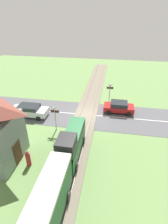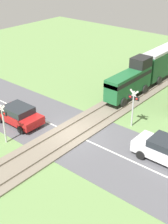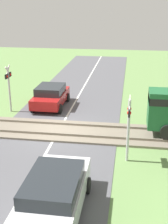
{
  "view_description": "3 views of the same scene",
  "coord_description": "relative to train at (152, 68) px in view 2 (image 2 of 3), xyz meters",
  "views": [
    {
      "loc": [
        -2.98,
        18.81,
        11.44
      ],
      "look_at": [
        0.0,
        1.4,
        1.2
      ],
      "focal_mm": 28.0,
      "sensor_mm": 36.0,
      "label": 1
    },
    {
      "loc": [
        12.96,
        -14.09,
        12.01
      ],
      "look_at": [
        0.0,
        1.4,
        1.2
      ],
      "focal_mm": 50.0,
      "sensor_mm": 36.0,
      "label": 2
    },
    {
      "loc": [
        15.14,
        3.66,
        6.72
      ],
      "look_at": [
        0.0,
        1.4,
        1.2
      ],
      "focal_mm": 50.0,
      "sensor_mm": 36.0,
      "label": 3
    }
  ],
  "objects": [
    {
      "name": "ground_plane",
      "position": [
        0.0,
        -11.34,
        -1.87
      ],
      "size": [
        60.0,
        60.0,
        0.0
      ],
      "primitive_type": "plane",
      "color": "#66894C"
    },
    {
      "name": "crossing_signal_west_approach",
      "position": [
        -2.72,
        -15.07,
        0.05
      ],
      "size": [
        0.9,
        0.18,
        2.97
      ],
      "color": "#B7B7B7",
      "rests_on": "ground_plane"
    },
    {
      "name": "crossing_signal_east_approach",
      "position": [
        2.72,
        -7.62,
        0.05
      ],
      "size": [
        0.9,
        0.18,
        2.97
      ],
      "color": "#B7B7B7",
      "rests_on": "ground_plane"
    },
    {
      "name": "road_surface",
      "position": [
        0.0,
        -11.34,
        -1.86
      ],
      "size": [
        48.0,
        6.4,
        0.02
      ],
      "color": "#515156",
      "rests_on": "ground_plane"
    },
    {
      "name": "car_near_crossing",
      "position": [
        -4.05,
        -12.78,
        -1.11
      ],
      "size": [
        3.83,
        1.98,
        1.42
      ],
      "color": "#A81919",
      "rests_on": "ground_plane"
    },
    {
      "name": "train",
      "position": [
        0.0,
        0.0,
        0.0
      ],
      "size": [
        1.58,
        13.02,
        3.18
      ],
      "color": "#1E6033",
      "rests_on": "track_bed"
    },
    {
      "name": "track_bed",
      "position": [
        0.0,
        -11.34,
        -1.8
      ],
      "size": [
        2.8,
        48.0,
        0.24
      ],
      "color": "#756B5B",
      "rests_on": "ground_plane"
    }
  ]
}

